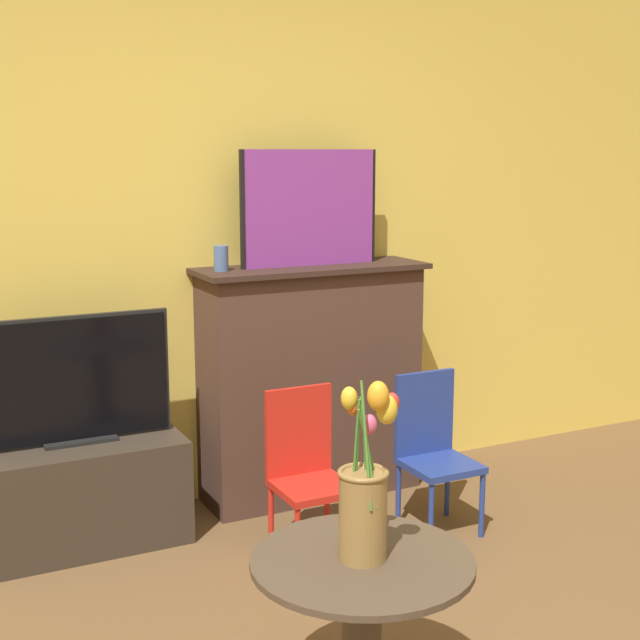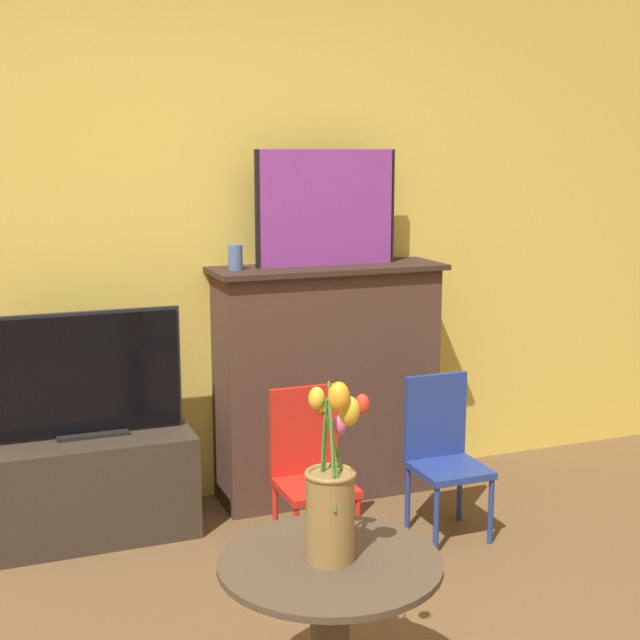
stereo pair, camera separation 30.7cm
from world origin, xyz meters
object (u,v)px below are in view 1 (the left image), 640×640
(painting, at_px, (310,208))
(chair_red, at_px, (306,466))
(tv_monitor, at_px, (77,381))
(chair_blue, at_px, (433,445))
(vase_tulips, at_px, (365,496))

(painting, bearing_deg, chair_red, -117.40)
(tv_monitor, height_order, chair_red, tv_monitor)
(chair_red, relative_size, chair_blue, 1.00)
(tv_monitor, distance_m, vase_tulips, 1.70)
(painting, xyz_separation_m, tv_monitor, (-1.12, -0.08, -0.68))
(chair_blue, bearing_deg, chair_red, 178.47)
(tv_monitor, xyz_separation_m, chair_red, (0.81, -0.52, -0.34))
(tv_monitor, relative_size, vase_tulips, 1.44)
(painting, distance_m, vase_tulips, 1.96)
(chair_blue, bearing_deg, painting, 116.59)
(chair_red, height_order, chair_blue, same)
(tv_monitor, relative_size, chair_blue, 1.13)
(tv_monitor, height_order, chair_blue, tv_monitor)
(chair_blue, bearing_deg, vase_tulips, -131.38)
(tv_monitor, height_order, vase_tulips, vase_tulips)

